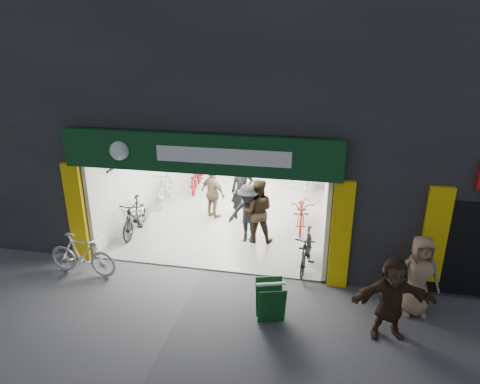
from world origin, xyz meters
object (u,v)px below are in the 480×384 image
(bike_left_front, at_px, (136,218))
(parked_bike, at_px, (82,254))
(bike_right_front, at_px, (306,250))
(sandwich_board, at_px, (271,301))
(pedestrian_near, at_px, (418,276))

(bike_left_front, distance_m, parked_bike, 2.43)
(bike_right_front, bearing_deg, bike_left_front, 173.65)
(sandwich_board, bearing_deg, bike_right_front, 57.79)
(bike_left_front, height_order, pedestrian_near, pedestrian_near)
(bike_left_front, height_order, bike_right_front, bike_right_front)
(bike_left_front, distance_m, pedestrian_near, 7.74)
(bike_right_front, xyz_separation_m, sandwich_board, (-0.60, -2.23, -0.03))
(bike_left_front, relative_size, pedestrian_near, 0.99)
(bike_left_front, xyz_separation_m, pedestrian_near, (7.33, -2.44, 0.43))
(bike_left_front, height_order, parked_bike, parked_bike)
(bike_left_front, bearing_deg, parked_bike, -96.59)
(bike_right_front, relative_size, pedestrian_near, 0.95)
(pedestrian_near, relative_size, sandwich_board, 2.07)
(parked_bike, bearing_deg, bike_left_front, -3.35)
(parked_bike, distance_m, sandwich_board, 4.78)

